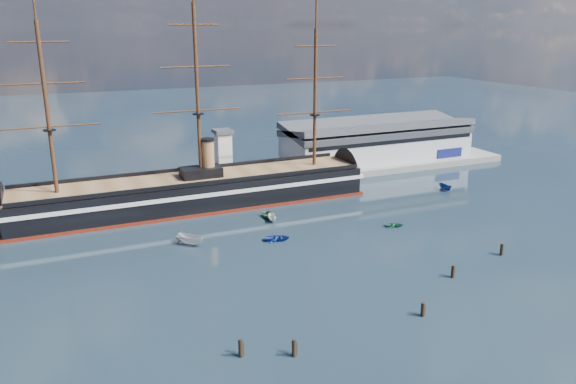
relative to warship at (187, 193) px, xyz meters
name	(u,v)px	position (x,y,z in m)	size (l,w,h in m)	color
ground	(256,227)	(10.87, -20.00, -4.04)	(600.00, 600.00, 0.00)	#18242E
quay	(244,183)	(20.87, 16.00, -4.04)	(180.00, 18.00, 2.00)	slate
warehouse	(377,141)	(68.87, 20.00, 3.95)	(63.00, 21.00, 11.60)	#B7BABC
quay_tower	(224,155)	(13.87, 13.00, 5.72)	(5.00, 5.00, 15.00)	silver
warship	(187,193)	(0.00, 0.00, 0.00)	(112.88, 16.33, 53.94)	black
motorboat_a	(191,245)	(-5.77, -25.03, -4.04)	(7.67, 2.81, 3.07)	silver
motorboat_b	(277,240)	(11.90, -30.00, -4.04)	(3.43, 1.37, 1.60)	navy
motorboat_c	(272,221)	(15.66, -18.18, -4.04)	(5.09, 1.87, 2.04)	silver
motorboat_d	(183,242)	(-6.87, -22.31, -4.04)	(6.14, 2.66, 2.25)	silver
motorboat_e	(394,227)	(40.01, -33.04, -4.04)	(2.63, 1.05, 1.23)	#1A5D40
motorboat_f	(445,190)	(70.11, -13.99, -4.04)	(5.64, 2.07, 2.26)	navy
motorboat_g	(269,218)	(15.88, -15.60, -4.04)	(3.74, 1.50, 1.75)	#285F3D
piling_near_left	(241,357)	(-10.04, -68.74, -4.04)	(0.64, 0.64, 3.48)	black
piling_near_mid	(422,316)	(20.32, -69.73, -4.04)	(0.64, 0.64, 3.06)	black
piling_near_right	(452,278)	(34.20, -60.25, -4.04)	(0.64, 0.64, 3.13)	black
piling_far_right	(501,255)	(50.14, -55.91, -4.04)	(0.64, 0.64, 3.17)	black
piling_extra	(294,356)	(-3.18, -71.70, -4.04)	(0.64, 0.64, 3.38)	black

